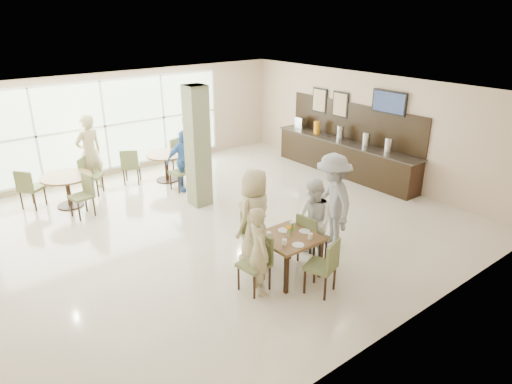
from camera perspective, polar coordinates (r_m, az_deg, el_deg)
ground at (r=9.87m, az=-5.26°, el=-4.16°), size 10.00×10.00×0.00m
room_shell at (r=9.26m, az=-5.62°, el=5.36°), size 10.00×10.00×10.00m
window_bank at (r=13.02m, az=-18.37°, el=7.82°), size 7.00×0.04×7.00m
column at (r=10.52m, az=-7.32°, el=5.60°), size 0.45×0.45×2.80m
main_table at (r=7.81m, az=4.08°, el=-6.18°), size 0.93×0.93×0.75m
round_table_left at (r=11.44m, az=-22.55°, el=1.07°), size 1.14×1.14×0.75m
round_table_right at (r=12.44m, az=-11.18°, el=3.90°), size 1.06×1.06×0.75m
chairs_main_table at (r=7.91m, az=3.77°, el=-7.28°), size 1.91×1.98×0.95m
chairs_table_left at (r=11.50m, az=-22.39°, el=0.63°), size 2.02×1.79×0.95m
chairs_table_right at (r=12.42m, az=-11.36°, el=3.42°), size 2.09×1.79×0.95m
tabletop_clutter at (r=7.75m, az=4.38°, el=-5.14°), size 0.76×0.74×0.21m
buffet_counter at (r=12.96m, az=11.00°, el=4.58°), size 0.64×4.70×1.95m
wall_tv at (r=12.10m, az=16.31°, el=10.71°), size 0.06×1.00×0.58m
framed_art_a at (r=13.14m, az=10.50°, el=10.70°), size 0.05×0.55×0.70m
framed_art_b at (r=13.67m, az=7.95°, el=11.28°), size 0.05×0.55×0.70m
teen_left at (r=7.31m, az=0.38°, el=-7.36°), size 0.51×0.63×1.50m
teen_far at (r=8.22m, az=-0.16°, el=-2.91°), size 0.96×0.71×1.74m
teen_right at (r=8.23m, az=7.16°, el=-3.70°), size 0.81×0.92×1.58m
teen_standing at (r=8.78m, az=9.53°, el=-1.12°), size 1.10×1.38×1.86m
adult_a at (r=11.60m, az=-9.01°, el=3.86°), size 0.99×0.66×1.56m
adult_b at (r=12.68m, az=-8.05°, el=6.19°), size 1.34×1.89×1.87m
adult_standing at (r=12.20m, az=-20.09°, el=4.61°), size 0.80×0.62×1.94m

